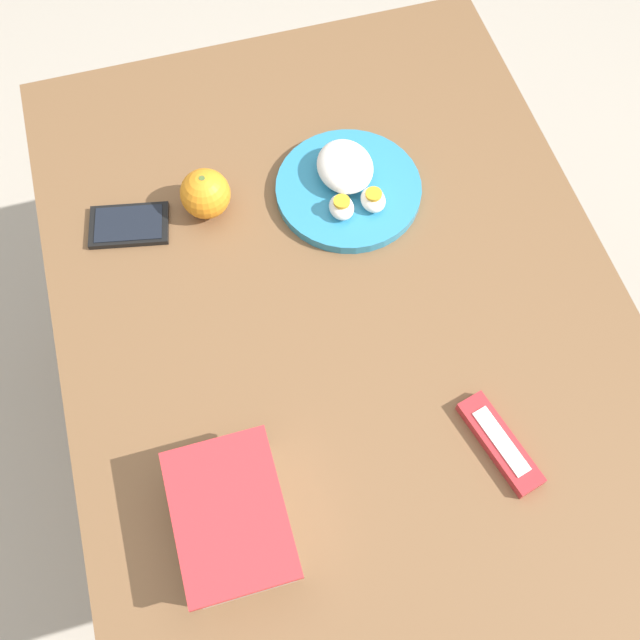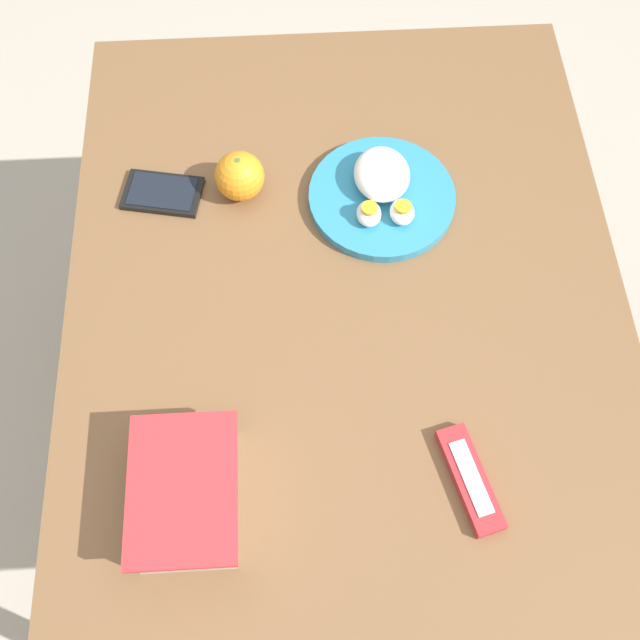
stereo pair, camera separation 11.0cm
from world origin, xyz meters
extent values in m
plane|color=#B2A899|center=(0.00, 0.00, 0.00)|extent=(10.00, 10.00, 0.00)
cube|color=brown|center=(0.00, 0.00, 0.74)|extent=(1.16, 0.87, 0.03)
cylinder|color=brown|center=(0.53, -0.38, 0.36)|extent=(0.05, 0.05, 0.72)
cylinder|color=brown|center=(0.53, 0.38, 0.36)|extent=(0.05, 0.05, 0.72)
cube|color=white|center=(-0.29, 0.23, 0.79)|extent=(0.18, 0.12, 0.06)
cube|color=beige|center=(-0.29, 0.23, 0.77)|extent=(0.17, 0.11, 0.04)
cube|color=red|center=(-0.29, 0.23, 0.82)|extent=(0.20, 0.14, 0.01)
ellipsoid|color=gray|center=(-0.34, 0.25, 0.78)|extent=(0.06, 0.05, 0.03)
ellipsoid|color=gray|center=(-0.29, 0.22, 0.78)|extent=(0.05, 0.05, 0.03)
ellipsoid|color=gray|center=(-0.24, 0.23, 0.79)|extent=(0.05, 0.05, 0.03)
sphere|color=orange|center=(0.22, 0.16, 0.79)|extent=(0.08, 0.08, 0.08)
cylinder|color=#4C662D|center=(0.22, 0.16, 0.83)|extent=(0.01, 0.01, 0.00)
cylinder|color=teal|center=(0.19, -0.07, 0.76)|extent=(0.24, 0.24, 0.02)
ellipsoid|color=white|center=(0.21, -0.07, 0.79)|extent=(0.11, 0.09, 0.05)
ellipsoid|color=white|center=(0.14, -0.10, 0.78)|extent=(0.05, 0.04, 0.03)
cylinder|color=#F4A823|center=(0.14, -0.10, 0.80)|extent=(0.03, 0.03, 0.01)
ellipsoid|color=white|center=(0.14, -0.04, 0.78)|extent=(0.05, 0.04, 0.03)
cylinder|color=#F4A823|center=(0.14, -0.04, 0.80)|extent=(0.03, 0.03, 0.01)
cube|color=#B7282D|center=(-0.28, -0.15, 0.76)|extent=(0.16, 0.08, 0.02)
cube|color=white|center=(-0.28, -0.15, 0.77)|extent=(0.11, 0.05, 0.00)
cube|color=black|center=(0.22, 0.29, 0.76)|extent=(0.10, 0.14, 0.01)
cube|color=black|center=(0.22, 0.29, 0.76)|extent=(0.09, 0.12, 0.00)
camera|label=1|loc=(-0.52, 0.18, 1.77)|focal=42.00mm
camera|label=2|loc=(-0.54, 0.07, 1.77)|focal=42.00mm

